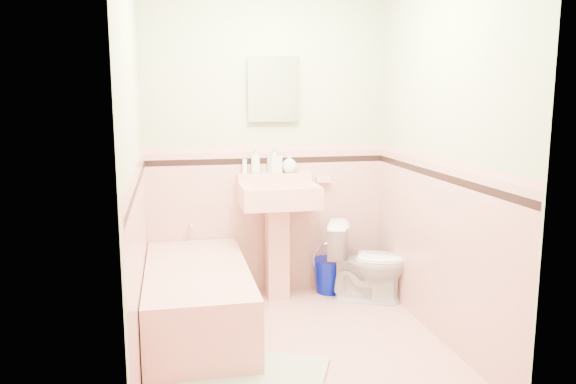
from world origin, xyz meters
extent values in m
plane|color=#E9A798|center=(0.00, 0.00, 0.00)|extent=(2.20, 2.20, 0.00)
plane|color=beige|center=(0.00, 1.10, 1.25)|extent=(2.50, 0.00, 2.50)
plane|color=beige|center=(0.00, -1.10, 1.25)|extent=(2.50, 0.00, 2.50)
plane|color=beige|center=(-1.00, 0.00, 1.25)|extent=(0.00, 2.50, 2.50)
plane|color=beige|center=(1.00, 0.00, 1.25)|extent=(0.00, 2.50, 2.50)
plane|color=#ECAD9E|center=(0.00, 1.09, 0.60)|extent=(2.00, 0.00, 2.00)
plane|color=#ECAD9E|center=(0.00, -1.09, 0.60)|extent=(2.00, 0.00, 2.00)
plane|color=#ECAD9E|center=(-0.99, 0.00, 0.60)|extent=(0.00, 2.20, 2.20)
plane|color=#ECAD9E|center=(0.99, 0.00, 0.60)|extent=(0.00, 2.20, 2.20)
plane|color=black|center=(0.00, 1.08, 1.12)|extent=(2.00, 0.00, 2.00)
plane|color=black|center=(0.00, -1.08, 1.12)|extent=(2.00, 0.00, 2.00)
plane|color=black|center=(-0.98, 0.00, 1.12)|extent=(0.00, 2.20, 2.20)
plane|color=black|center=(0.98, 0.00, 1.12)|extent=(0.00, 2.20, 2.20)
plane|color=pink|center=(0.00, 1.08, 1.22)|extent=(2.00, 0.00, 2.00)
plane|color=pink|center=(0.00, -1.08, 1.22)|extent=(2.00, 0.00, 2.00)
plane|color=pink|center=(-0.98, 0.00, 1.22)|extent=(0.00, 2.20, 2.20)
plane|color=pink|center=(0.98, 0.00, 1.22)|extent=(0.00, 2.20, 2.20)
cube|color=#E4A394|center=(-0.63, 0.33, 0.23)|extent=(0.70, 1.50, 0.45)
cylinder|color=silver|center=(-0.63, 1.05, 0.63)|extent=(0.04, 0.12, 0.04)
cylinder|color=silver|center=(0.05, 1.00, 0.95)|extent=(0.02, 0.02, 0.10)
cube|color=white|center=(0.05, 1.07, 1.70)|extent=(0.38, 0.04, 0.47)
cube|color=#E4A394|center=(0.47, 1.06, 0.95)|extent=(0.12, 0.07, 0.04)
imported|color=#B2B2B2|center=(-0.11, 1.04, 1.13)|extent=(0.09, 0.09, 0.20)
imported|color=#B2B2B2|center=(0.05, 1.04, 1.13)|extent=(0.12, 0.12, 0.21)
imported|color=#B2B2B2|center=(0.17, 1.04, 1.10)|extent=(0.15, 0.15, 0.16)
cylinder|color=white|center=(-0.20, 1.04, 1.08)|extent=(0.04, 0.04, 0.12)
imported|color=white|center=(0.75, 0.71, 0.32)|extent=(0.72, 0.57, 0.64)
cube|color=#97A88C|center=(-0.32, -0.38, 0.02)|extent=(0.96, 0.81, 0.03)
cube|color=#BF1E59|center=(-0.40, -0.31, 0.06)|extent=(0.16, 0.12, 0.06)
camera|label=1|loc=(-0.78, -3.50, 1.66)|focal=35.45mm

